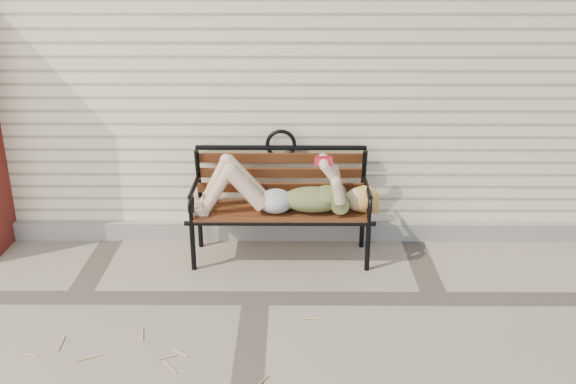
{
  "coord_description": "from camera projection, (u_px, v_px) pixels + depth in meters",
  "views": [
    {
      "loc": [
        0.25,
        -3.89,
        2.29
      ],
      "look_at": [
        0.22,
        0.57,
        0.57
      ],
      "focal_mm": 40.0,
      "sensor_mm": 36.0,
      "label": 1
    }
  ],
  "objects": [
    {
      "name": "ground",
      "position": [
        256.0,
        298.0,
        4.45
      ],
      "size": [
        80.0,
        80.0,
        0.0
      ],
      "primitive_type": "plane",
      "color": "gray",
      "rests_on": "ground"
    },
    {
      "name": "reading_woman",
      "position": [
        282.0,
        191.0,
        4.81
      ],
      "size": [
        1.4,
        0.32,
        0.44
      ],
      "color": "#092E43",
      "rests_on": "ground"
    },
    {
      "name": "foundation_strip",
      "position": [
        262.0,
        230.0,
        5.33
      ],
      "size": [
        8.0,
        0.1,
        0.15
      ],
      "primitive_type": "cube",
      "color": "gray",
      "rests_on": "ground"
    },
    {
      "name": "house_wall",
      "position": [
        268.0,
        26.0,
        6.71
      ],
      "size": [
        8.0,
        4.0,
        3.0
      ],
      "primitive_type": "cube",
      "color": "#F5E4BF",
      "rests_on": "ground"
    },
    {
      "name": "garden_bench",
      "position": [
        281.0,
        189.0,
        4.93
      ],
      "size": [
        1.48,
        0.59,
        0.96
      ],
      "color": "black",
      "rests_on": "ground"
    }
  ]
}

